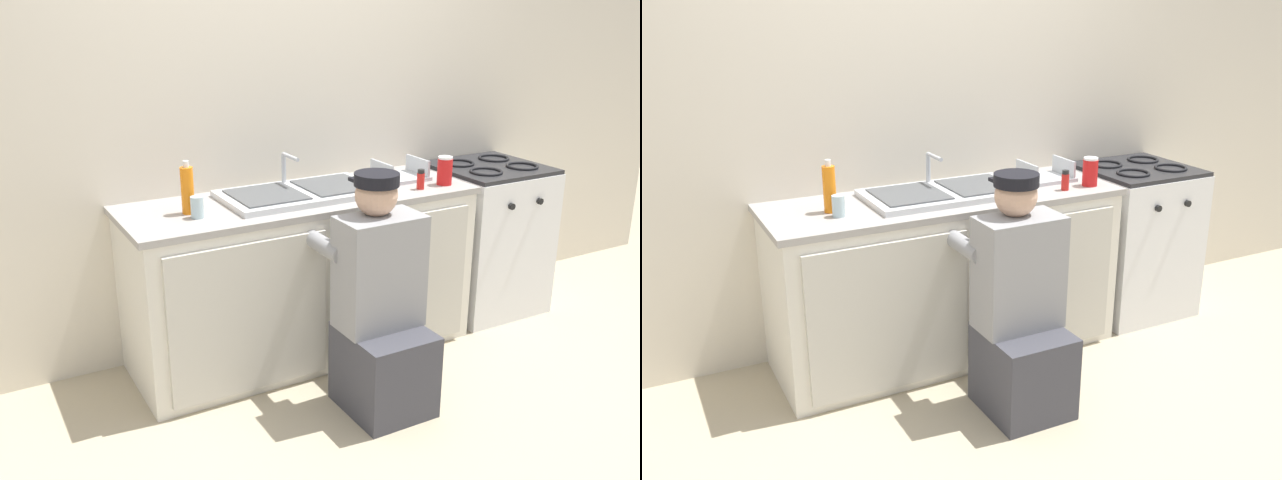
% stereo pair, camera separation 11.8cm
% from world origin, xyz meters
% --- Properties ---
extents(ground_plane, '(12.00, 12.00, 0.00)m').
position_xyz_m(ground_plane, '(0.00, 0.00, 0.00)').
color(ground_plane, tan).
extents(back_wall, '(6.00, 0.10, 2.50)m').
position_xyz_m(back_wall, '(0.00, 0.65, 1.25)').
color(back_wall, beige).
rests_on(back_wall, ground_plane).
extents(counter_cabinet, '(1.79, 0.62, 0.83)m').
position_xyz_m(counter_cabinet, '(0.00, 0.29, 0.42)').
color(counter_cabinet, silver).
rests_on(counter_cabinet, ground_plane).
extents(countertop, '(1.83, 0.62, 0.03)m').
position_xyz_m(countertop, '(0.00, 0.30, 0.85)').
color(countertop, '#9E9993').
rests_on(countertop, counter_cabinet).
extents(sink_double_basin, '(0.80, 0.44, 0.19)m').
position_xyz_m(sink_double_basin, '(0.00, 0.30, 0.89)').
color(sink_double_basin, silver).
rests_on(sink_double_basin, countertop).
extents(stove_range, '(0.60, 0.62, 0.90)m').
position_xyz_m(stove_range, '(1.25, 0.30, 0.44)').
color(stove_range, white).
rests_on(stove_range, ground_plane).
extents(plumber_person, '(0.42, 0.61, 1.10)m').
position_xyz_m(plumber_person, '(0.07, -0.34, 0.46)').
color(plumber_person, '#3F3F47').
rests_on(plumber_person, ground_plane).
extents(spice_bottle_red, '(0.04, 0.04, 0.10)m').
position_xyz_m(spice_bottle_red, '(0.61, 0.12, 0.92)').
color(spice_bottle_red, red).
rests_on(spice_bottle_red, countertop).
extents(soap_bottle_orange, '(0.06, 0.06, 0.25)m').
position_xyz_m(soap_bottle_orange, '(-0.59, 0.29, 0.98)').
color(soap_bottle_orange, orange).
rests_on(soap_bottle_orange, countertop).
extents(dish_rack_tray, '(0.28, 0.22, 0.11)m').
position_xyz_m(dish_rack_tray, '(0.63, 0.34, 0.89)').
color(dish_rack_tray, '#B2B7BC').
rests_on(dish_rack_tray, countertop).
extents(soda_cup_red, '(0.08, 0.08, 0.15)m').
position_xyz_m(soda_cup_red, '(0.78, 0.13, 0.94)').
color(soda_cup_red, red).
rests_on(soda_cup_red, countertop).
extents(water_glass, '(0.06, 0.06, 0.10)m').
position_xyz_m(water_glass, '(-0.58, 0.21, 0.92)').
color(water_glass, '#ADC6CC').
rests_on(water_glass, countertop).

